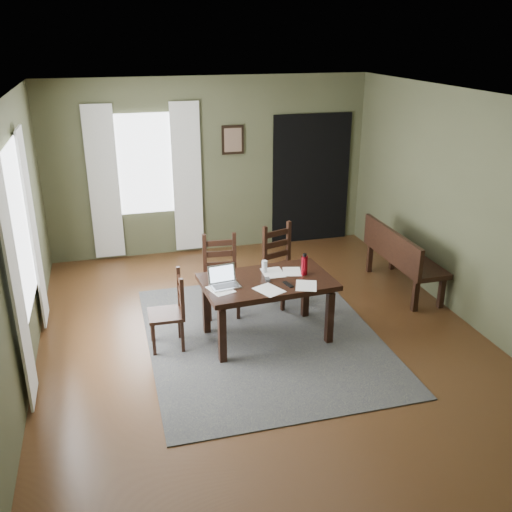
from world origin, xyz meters
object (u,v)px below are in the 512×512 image
object	(u,v)px
chair_end	(170,312)
chair_back_right	(283,266)
laptop	(224,280)
dining_table	(267,287)
bench	(400,254)
water_bottle	(304,265)
chair_back_left	(221,277)

from	to	relation	value
chair_end	chair_back_right	xyz separation A→B (m)	(1.56, 0.79, 0.06)
chair_end	laptop	xyz separation A→B (m)	(0.59, -0.10, 0.35)
dining_table	bench	distance (m)	2.25
dining_table	water_bottle	xyz separation A→B (m)	(0.44, 0.03, 0.21)
dining_table	water_bottle	size ratio (longest dim) A/B	5.93
laptop	water_bottle	size ratio (longest dim) A/B	1.34
chair_back_right	water_bottle	distance (m)	0.91
dining_table	laptop	distance (m)	0.52
chair_end	chair_back_left	bearing A→B (deg)	135.01
chair_back_left	water_bottle	size ratio (longest dim) A/B	3.91
bench	chair_back_right	bearing A→B (deg)	87.92
laptop	water_bottle	world-z (taller)	water_bottle
dining_table	laptop	xyz separation A→B (m)	(-0.50, -0.02, 0.14)
chair_back_right	water_bottle	bearing A→B (deg)	-111.18
chair_back_right	laptop	bearing A→B (deg)	-156.81
chair_back_left	water_bottle	world-z (taller)	chair_back_left
bench	water_bottle	distance (m)	1.86
laptop	water_bottle	distance (m)	0.95
bench	laptop	size ratio (longest dim) A/B	4.50
chair_back_left	chair_back_right	distance (m)	0.85
dining_table	chair_back_left	bearing A→B (deg)	111.73
dining_table	chair_back_right	size ratio (longest dim) A/B	1.48
dining_table	bench	world-z (taller)	bench
chair_back_left	bench	distance (m)	2.47
chair_back_left	laptop	size ratio (longest dim) A/B	2.91
chair_end	bench	world-z (taller)	chair_end
chair_back_left	laptop	distance (m)	0.85
dining_table	chair_back_right	world-z (taller)	chair_back_right
chair_back_right	laptop	size ratio (longest dim) A/B	2.98
chair_back_left	chair_back_right	world-z (taller)	chair_back_right
chair_end	chair_back_left	world-z (taller)	chair_back_left
bench	water_bottle	xyz separation A→B (m)	(-1.65, -0.78, 0.34)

